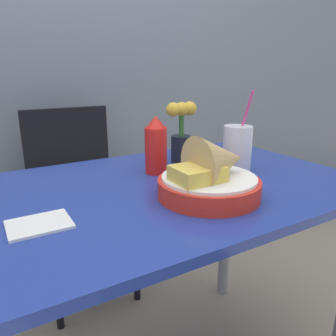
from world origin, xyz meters
TOP-DOWN VIEW (x-y plane):
  - wall_window at (0.00, 1.04)m, footprint 7.00×0.06m
  - dining_table at (0.00, 0.00)m, footprint 1.26×0.71m
  - chair_far_window at (0.01, 0.74)m, footprint 0.40×0.40m
  - food_basket at (0.13, -0.14)m, footprint 0.26×0.26m
  - ketchup_bottle at (0.11, 0.11)m, footprint 0.07×0.07m
  - drink_cup at (0.33, -0.01)m, footprint 0.09×0.09m
  - flower_vase at (0.24, 0.18)m, footprint 0.11×0.07m
  - napkin at (-0.28, -0.09)m, footprint 0.13×0.10m

SIDE VIEW (x-z plane):
  - chair_far_window at x=0.01m, z-range 0.08..0.97m
  - dining_table at x=0.00m, z-range 0.27..1.01m
  - napkin at x=-0.28m, z-range 0.75..0.75m
  - food_basket at x=0.13m, z-range 0.72..0.88m
  - drink_cup at x=0.33m, z-range 0.69..0.94m
  - ketchup_bottle at x=0.11m, z-range 0.74..0.92m
  - flower_vase at x=0.24m, z-range 0.75..0.95m
  - wall_window at x=0.00m, z-range 0.00..2.60m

